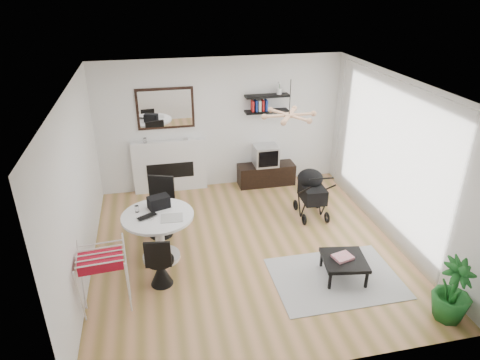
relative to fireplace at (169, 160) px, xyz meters
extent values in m
plane|color=olive|center=(1.10, -2.42, -0.69)|extent=(5.00, 5.00, 0.00)
plane|color=white|center=(1.10, -2.42, 2.01)|extent=(5.00, 5.00, 0.00)
plane|color=white|center=(1.10, 0.08, 0.66)|extent=(5.00, 0.00, 5.00)
plane|color=white|center=(-1.40, -2.42, 0.66)|extent=(0.00, 5.00, 5.00)
plane|color=white|center=(3.60, -2.42, 0.66)|extent=(0.00, 5.00, 5.00)
cube|color=white|center=(3.50, -2.22, 0.66)|extent=(0.04, 3.60, 2.60)
cube|color=white|center=(0.00, 0.00, -0.14)|extent=(1.50, 0.15, 1.10)
cube|color=black|center=(0.00, -0.06, -0.21)|extent=(0.95, 0.06, 0.32)
cube|color=black|center=(0.00, 0.06, 1.06)|extent=(1.12, 0.03, 0.82)
cube|color=white|center=(0.00, 0.04, 1.06)|extent=(1.02, 0.01, 0.72)
cube|color=black|center=(2.03, -0.05, 0.91)|extent=(0.90, 0.25, 0.04)
cube|color=black|center=(2.03, -0.05, 1.23)|extent=(0.90, 0.25, 0.04)
cube|color=black|center=(2.03, -0.14, -0.46)|extent=(1.21, 0.42, 0.45)
cube|color=#BDBDBF|center=(2.00, -0.14, -0.02)|extent=(0.50, 0.43, 0.43)
cube|color=black|center=(2.00, -0.36, -0.02)|extent=(0.42, 0.01, 0.35)
cylinder|color=white|center=(-0.33, -2.42, -0.65)|extent=(0.59, 0.59, 0.06)
cylinder|color=white|center=(-0.33, -2.42, -0.27)|extent=(0.15, 0.15, 0.70)
cylinder|color=white|center=(-0.33, -2.42, 0.10)|extent=(1.10, 1.10, 0.04)
imported|color=black|center=(-0.46, -2.51, 0.13)|extent=(0.36, 0.32, 0.02)
cube|color=black|center=(-0.29, -2.20, 0.22)|extent=(0.37, 0.29, 0.20)
cube|color=beige|center=(-0.12, -2.57, 0.13)|extent=(0.35, 0.29, 0.01)
cylinder|color=white|center=(-0.63, -2.27, 0.17)|extent=(0.06, 0.06, 0.11)
cylinder|color=black|center=(-0.30, -1.72, -0.18)|extent=(0.49, 0.49, 0.06)
cone|color=black|center=(-0.30, -1.72, -0.45)|extent=(0.40, 0.40, 0.47)
cube|color=black|center=(-0.22, -1.51, 0.10)|extent=(0.44, 0.19, 0.50)
cylinder|color=black|center=(-0.35, -3.05, -0.28)|extent=(0.40, 0.40, 0.05)
cone|color=black|center=(-0.35, -3.05, -0.49)|extent=(0.33, 0.33, 0.38)
cube|color=black|center=(-0.37, -3.23, -0.05)|extent=(0.37, 0.08, 0.41)
cube|color=maroon|center=(-1.08, -3.45, 0.15)|extent=(0.57, 0.35, 0.15)
cube|color=black|center=(2.50, -1.63, -0.21)|extent=(0.42, 0.61, 0.28)
ellipsoid|color=black|center=(2.50, -1.45, 0.01)|extent=(0.48, 0.48, 0.34)
cylinder|color=black|center=(2.48, -2.01, 0.26)|extent=(0.44, 0.05, 0.03)
torus|color=black|center=(2.29, -1.35, -0.60)|extent=(0.06, 0.21, 0.21)
torus|color=black|center=(2.73, -1.36, -0.60)|extent=(0.06, 0.21, 0.21)
torus|color=black|center=(2.27, -1.90, -0.60)|extent=(0.06, 0.21, 0.21)
torus|color=black|center=(2.70, -1.92, -0.60)|extent=(0.06, 0.21, 0.21)
cube|color=#AAAAAA|center=(2.19, -3.48, -0.68)|extent=(1.87, 1.35, 0.01)
cube|color=black|center=(2.31, -3.47, -0.38)|extent=(0.71, 0.71, 0.05)
cube|color=black|center=(2.00, -3.69, -0.54)|extent=(0.04, 0.04, 0.27)
cube|color=black|center=(2.53, -3.77, -0.54)|extent=(0.04, 0.04, 0.27)
cube|color=black|center=(2.09, -3.16, -0.54)|extent=(0.04, 0.04, 0.27)
cube|color=black|center=(2.61, -3.25, -0.54)|extent=(0.04, 0.04, 0.27)
cube|color=#D73550|center=(2.29, -3.45, -0.33)|extent=(0.32, 0.28, 0.04)
imported|color=#1A5C20|center=(3.31, -4.54, -0.24)|extent=(0.59, 0.59, 0.88)
camera|label=1|loc=(-0.28, -8.20, 3.41)|focal=32.00mm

